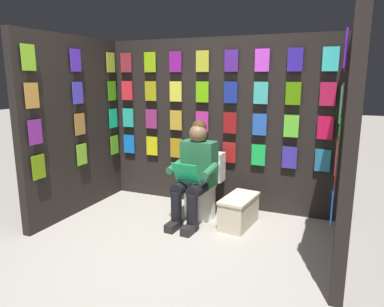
{
  "coord_description": "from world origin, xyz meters",
  "views": [
    {
      "loc": [
        -1.48,
        2.57,
        1.68
      ],
      "look_at": [
        0.01,
        -0.95,
        0.85
      ],
      "focal_mm": 33.3,
      "sensor_mm": 36.0,
      "label": 1
    }
  ],
  "objects": [
    {
      "name": "comic_longbox_near",
      "position": [
        -0.48,
        -1.17,
        0.17
      ],
      "size": [
        0.36,
        0.61,
        0.35
      ],
      "rotation": [
        0.0,
        0.0,
        -0.12
      ],
      "color": "beige",
      "rests_on": "ground"
    },
    {
      "name": "display_wall_back",
      "position": [
        0.0,
        -1.77,
        1.08
      ],
      "size": [
        3.1,
        0.14,
        2.16
      ],
      "color": "black",
      "rests_on": "ground"
    },
    {
      "name": "ground_plane",
      "position": [
        0.0,
        0.0,
        0.0
      ],
      "size": [
        30.0,
        30.0,
        0.0
      ],
      "primitive_type": "plane",
      "color": "#9E998E"
    },
    {
      "name": "toilet",
      "position": [
        0.03,
        -1.31,
        0.33
      ],
      "size": [
        0.42,
        0.56,
        0.77
      ],
      "rotation": [
        0.0,
        0.0,
        -0.06
      ],
      "color": "white",
      "rests_on": "ground"
    },
    {
      "name": "display_wall_left",
      "position": [
        -1.55,
        -0.86,
        1.08
      ],
      "size": [
        0.14,
        1.72,
        2.16
      ],
      "color": "black",
      "rests_on": "ground"
    },
    {
      "name": "display_wall_right",
      "position": [
        1.55,
        -0.86,
        1.08
      ],
      "size": [
        0.14,
        1.72,
        2.16
      ],
      "color": "black",
      "rests_on": "ground"
    },
    {
      "name": "person_reading",
      "position": [
        0.04,
        -1.09,
        0.6
      ],
      "size": [
        0.54,
        0.7,
        1.19
      ],
      "rotation": [
        0.0,
        0.0,
        -0.06
      ],
      "color": "#286B42",
      "rests_on": "ground"
    }
  ]
}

